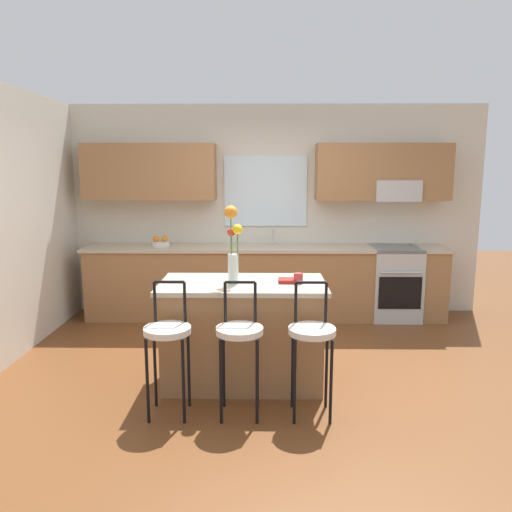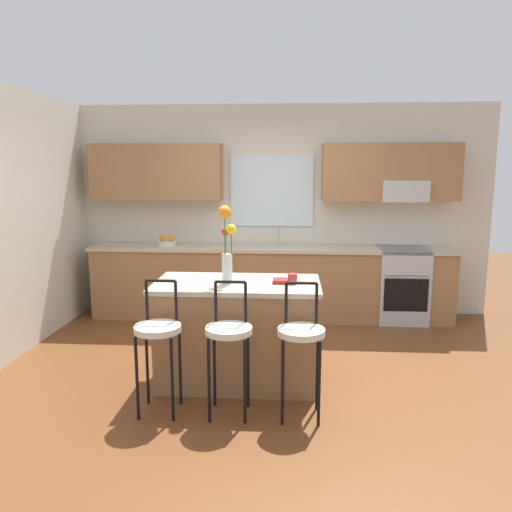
{
  "view_description": "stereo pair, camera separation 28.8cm",
  "coord_description": "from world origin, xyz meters",
  "views": [
    {
      "loc": [
        -0.03,
        -4.55,
        1.9
      ],
      "look_at": [
        -0.1,
        0.55,
        1.0
      ],
      "focal_mm": 35.08,
      "sensor_mm": 36.0,
      "label": 1
    },
    {
      "loc": [
        0.26,
        -4.53,
        1.9
      ],
      "look_at": [
        -0.1,
        0.55,
        1.0
      ],
      "focal_mm": 35.08,
      "sensor_mm": 36.0,
      "label": 2
    }
  ],
  "objects": [
    {
      "name": "ground_plane",
      "position": [
        0.0,
        0.0,
        0.0
      ],
      "size": [
        14.0,
        14.0,
        0.0
      ],
      "primitive_type": "plane",
      "color": "brown"
    },
    {
      "name": "wall_left",
      "position": [
        -2.56,
        0.3,
        1.35
      ],
      "size": [
        0.12,
        4.6,
        2.7
      ],
      "primitive_type": "cube",
      "color": "beige",
      "rests_on": "ground"
    },
    {
      "name": "back_wall_assembly",
      "position": [
        0.03,
        1.99,
        1.51
      ],
      "size": [
        5.6,
        0.5,
        2.7
      ],
      "color": "beige",
      "rests_on": "ground"
    },
    {
      "name": "counter_run",
      "position": [
        0.0,
        1.7,
        0.47
      ],
      "size": [
        4.56,
        0.64,
        0.92
      ],
      "color": "#996B42",
      "rests_on": "ground"
    },
    {
      "name": "sink_faucet",
      "position": [
        0.1,
        1.84,
        1.06
      ],
      "size": [
        0.02,
        0.13,
        0.23
      ],
      "color": "#B7BABC",
      "rests_on": "counter_run"
    },
    {
      "name": "oven_range",
      "position": [
        1.64,
        1.68,
        0.46
      ],
      "size": [
        0.6,
        0.64,
        0.92
      ],
      "color": "#B7BABC",
      "rests_on": "ground"
    },
    {
      "name": "kitchen_island",
      "position": [
        -0.21,
        -0.31,
        0.46
      ],
      "size": [
        1.44,
        0.77,
        0.92
      ],
      "color": "#996B42",
      "rests_on": "ground"
    },
    {
      "name": "bar_stool_near",
      "position": [
        -0.76,
        -0.91,
        0.64
      ],
      "size": [
        0.36,
        0.36,
        1.04
      ],
      "color": "black",
      "rests_on": "ground"
    },
    {
      "name": "bar_stool_middle",
      "position": [
        -0.21,
        -0.91,
        0.64
      ],
      "size": [
        0.36,
        0.36,
        1.04
      ],
      "color": "black",
      "rests_on": "ground"
    },
    {
      "name": "bar_stool_far",
      "position": [
        0.34,
        -0.91,
        0.64
      ],
      "size": [
        0.36,
        0.36,
        1.04
      ],
      "color": "black",
      "rests_on": "ground"
    },
    {
      "name": "flower_vase",
      "position": [
        -0.29,
        -0.38,
        1.27
      ],
      "size": [
        0.15,
        0.14,
        0.67
      ],
      "color": "silver",
      "rests_on": "kitchen_island"
    },
    {
      "name": "mug_ceramic",
      "position": [
        0.27,
        -0.35,
        0.97
      ],
      "size": [
        0.08,
        0.08,
        0.09
      ],
      "primitive_type": "cylinder",
      "color": "#A52D28",
      "rests_on": "kitchen_island"
    },
    {
      "name": "cookbook",
      "position": [
        0.2,
        -0.31,
        0.94
      ],
      "size": [
        0.2,
        0.15,
        0.03
      ],
      "primitive_type": "cube",
      "color": "maroon",
      "rests_on": "kitchen_island"
    },
    {
      "name": "fruit_bowl_oranges",
      "position": [
        -1.33,
        1.7,
        0.96
      ],
      "size": [
        0.24,
        0.24,
        0.13
      ],
      "color": "silver",
      "rests_on": "counter_run"
    }
  ]
}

